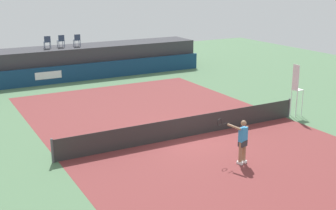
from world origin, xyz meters
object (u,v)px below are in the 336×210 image
(net_post_near, at_px, (52,151))
(tennis_ball, at_px, (151,126))
(tennis_player, at_px, (242,140))
(net_post_far, at_px, (289,108))
(spectator_chair_far_left, at_px, (47,42))
(umpire_chair, at_px, (296,87))
(spectator_chair_left, at_px, (61,40))
(spectator_chair_center, at_px, (77,40))

(net_post_near, relative_size, tennis_ball, 14.71)
(tennis_player, bearing_deg, net_post_far, 31.40)
(net_post_near, bearing_deg, spectator_chair_far_left, 75.88)
(umpire_chair, height_order, tennis_ball, umpire_chair)
(tennis_player, xyz_separation_m, tennis_ball, (-1.15, 5.63, -0.92))
(spectator_chair_far_left, bearing_deg, spectator_chair_left, 5.92)
(net_post_far, bearing_deg, tennis_player, -148.60)
(spectator_chair_left, distance_m, tennis_ball, 13.59)
(net_post_near, distance_m, tennis_ball, 5.72)
(spectator_chair_left, xyz_separation_m, tennis_ball, (0.49, -13.32, -2.66))
(tennis_player, relative_size, tennis_ball, 26.03)
(spectator_chair_left, relative_size, spectator_chair_center, 1.00)
(net_post_far, relative_size, tennis_player, 0.56)
(net_post_near, bearing_deg, tennis_ball, 20.75)
(tennis_ball, bearing_deg, spectator_chair_left, 92.09)
(spectator_chair_left, distance_m, tennis_player, 19.10)
(spectator_chair_far_left, distance_m, tennis_player, 19.11)
(spectator_chair_left, bearing_deg, net_post_near, -107.53)
(net_post_near, bearing_deg, umpire_chair, -0.00)
(net_post_far, bearing_deg, spectator_chair_center, 112.94)
(spectator_chair_far_left, bearing_deg, net_post_far, -60.64)
(net_post_near, bearing_deg, net_post_far, 0.00)
(spectator_chair_left, bearing_deg, spectator_chair_far_left, -174.08)
(net_post_near, relative_size, tennis_player, 0.56)
(spectator_chair_left, relative_size, tennis_player, 0.50)
(tennis_player, bearing_deg, spectator_chair_center, 91.53)
(spectator_chair_far_left, relative_size, spectator_chair_left, 1.00)
(spectator_chair_far_left, height_order, umpire_chair, spectator_chair_far_left)
(spectator_chair_center, relative_size, net_post_near, 0.89)
(umpire_chair, height_order, net_post_far, umpire_chair)
(spectator_chair_far_left, distance_m, tennis_ball, 13.56)
(spectator_chair_center, height_order, net_post_near, spectator_chair_center)
(umpire_chair, bearing_deg, spectator_chair_center, 114.22)
(spectator_chair_far_left, xyz_separation_m, tennis_player, (2.65, -18.84, -1.73))
(umpire_chair, bearing_deg, net_post_far, 179.85)
(net_post_near, height_order, tennis_player, tennis_player)
(spectator_chair_center, xyz_separation_m, tennis_player, (0.50, -18.79, -1.73))
(spectator_chair_center, height_order, umpire_chair, spectator_chair_center)
(spectator_chair_far_left, bearing_deg, net_post_near, -104.12)
(spectator_chair_left, relative_size, net_post_near, 0.89)
(spectator_chair_left, xyz_separation_m, tennis_player, (1.64, -18.95, -1.73))
(umpire_chair, relative_size, tennis_player, 1.56)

